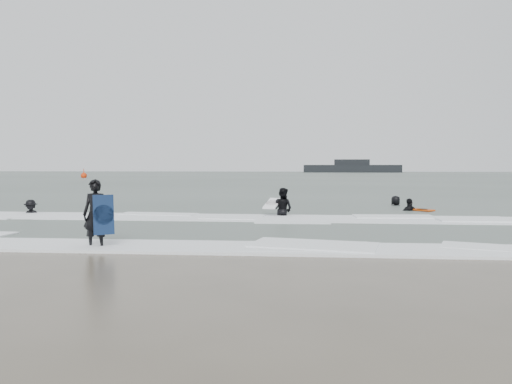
# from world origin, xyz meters

# --- Properties ---
(ground) EXTENTS (320.00, 320.00, 0.00)m
(ground) POSITION_xyz_m (0.00, 0.00, 0.00)
(ground) COLOR brown
(ground) RESTS_ON ground
(sea) EXTENTS (320.00, 320.00, 0.00)m
(sea) POSITION_xyz_m (0.00, 80.00, 0.06)
(sea) COLOR #47544C
(sea) RESTS_ON ground
(surfer_centre) EXTENTS (0.63, 0.42, 1.72)m
(surfer_centre) POSITION_xyz_m (-3.32, -0.87, 0.00)
(surfer_centre) COLOR black
(surfer_centre) RESTS_ON ground
(surfer_wading) EXTENTS (1.04, 0.97, 1.71)m
(surfer_wading) POSITION_xyz_m (0.83, 7.07, 0.00)
(surfer_wading) COLOR black
(surfer_wading) RESTS_ON ground
(surfer_breaker) EXTENTS (1.05, 0.74, 1.48)m
(surfer_breaker) POSITION_xyz_m (-9.56, 6.88, 0.00)
(surfer_breaker) COLOR black
(surfer_breaker) RESTS_ON ground
(surfer_right_near) EXTENTS (1.11, 0.73, 1.75)m
(surfer_right_near) POSITION_xyz_m (6.29, 9.98, 0.00)
(surfer_right_near) COLOR black
(surfer_right_near) RESTS_ON ground
(surfer_right_far) EXTENTS (0.93, 0.73, 1.69)m
(surfer_right_far) POSITION_xyz_m (6.16, 12.90, 0.00)
(surfer_right_far) COLOR black
(surfer_right_far) RESTS_ON ground
(surf_foam) EXTENTS (30.03, 9.06, 0.09)m
(surf_foam) POSITION_xyz_m (0.00, 3.70, 0.04)
(surf_foam) COLOR white
(surf_foam) RESTS_ON ground
(bodyboards) EXTENTS (10.58, 11.57, 1.25)m
(bodyboards) POSITION_xyz_m (1.45, 5.34, 0.50)
(bodyboards) COLOR #0E1F42
(bodyboards) RESTS_ON ground
(buoy) EXTENTS (1.00, 1.00, 1.65)m
(buoy) POSITION_xyz_m (-35.18, 66.24, 0.42)
(buoy) COLOR red
(buoy) RESTS_ON ground
(vessel_horizon) EXTENTS (29.00, 5.18, 3.94)m
(vessel_horizon) POSITION_xyz_m (14.60, 140.76, 1.46)
(vessel_horizon) COLOR black
(vessel_horizon) RESTS_ON ground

